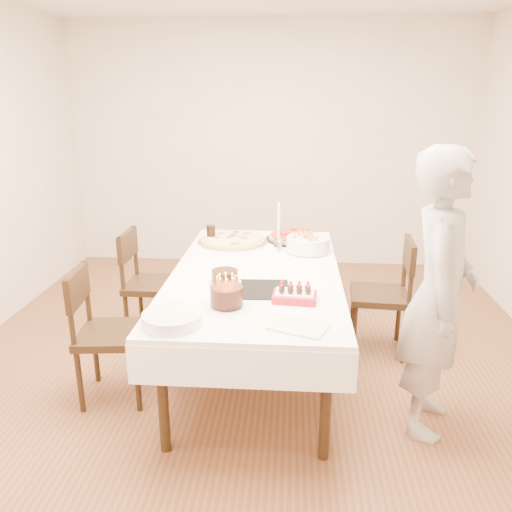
# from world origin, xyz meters

# --- Properties ---
(floor) EXTENTS (5.00, 5.00, 0.00)m
(floor) POSITION_xyz_m (0.00, 0.00, 0.00)
(floor) COLOR brown
(floor) RESTS_ON ground
(wall_back) EXTENTS (4.50, 0.04, 2.70)m
(wall_back) POSITION_xyz_m (0.00, 2.50, 1.35)
(wall_back) COLOR beige
(wall_back) RESTS_ON floor
(wall_front) EXTENTS (4.50, 0.04, 2.70)m
(wall_front) POSITION_xyz_m (0.00, -2.50, 1.35)
(wall_front) COLOR beige
(wall_front) RESTS_ON floor
(dining_table) EXTENTS (1.49, 2.30, 0.75)m
(dining_table) POSITION_xyz_m (0.02, 0.03, 0.38)
(dining_table) COLOR white
(dining_table) RESTS_ON floor
(chair_right_savory) EXTENTS (0.50, 0.50, 0.91)m
(chair_right_savory) POSITION_xyz_m (0.94, 0.37, 0.45)
(chair_right_savory) COLOR black
(chair_right_savory) RESTS_ON floor
(chair_left_savory) EXTENTS (0.46, 0.46, 0.90)m
(chair_left_savory) POSITION_xyz_m (-0.84, 0.48, 0.45)
(chair_left_savory) COLOR black
(chair_left_savory) RESTS_ON floor
(chair_left_dessert) EXTENTS (0.50, 0.50, 0.89)m
(chair_left_dessert) POSITION_xyz_m (-0.87, -0.40, 0.45)
(chair_left_dessert) COLOR black
(chair_left_dessert) RESTS_ON floor
(person) EXTENTS (0.56, 0.70, 1.66)m
(person) POSITION_xyz_m (1.09, -0.54, 0.83)
(person) COLOR #A5A19C
(person) RESTS_ON floor
(pizza_white) EXTENTS (0.73, 0.73, 0.04)m
(pizza_white) POSITION_xyz_m (-0.22, 0.70, 0.77)
(pizza_white) COLOR beige
(pizza_white) RESTS_ON dining_table
(pizza_pepperoni) EXTENTS (0.66, 0.66, 0.04)m
(pizza_pepperoni) POSITION_xyz_m (0.29, 0.84, 0.77)
(pizza_pepperoni) COLOR red
(pizza_pepperoni) RESTS_ON dining_table
(red_placemat) EXTENTS (0.25, 0.25, 0.01)m
(red_placemat) POSITION_xyz_m (0.43, 0.61, 0.75)
(red_placemat) COLOR #B21E1E
(red_placemat) RESTS_ON dining_table
(pasta_bowl) EXTENTS (0.41, 0.41, 0.11)m
(pasta_bowl) POSITION_xyz_m (0.39, 0.50, 0.81)
(pasta_bowl) COLOR white
(pasta_bowl) RESTS_ON dining_table
(taper_candle) EXTENTS (0.10, 0.10, 0.36)m
(taper_candle) POSITION_xyz_m (0.16, 0.63, 0.93)
(taper_candle) COLOR white
(taper_candle) RESTS_ON dining_table
(shaker_pair) EXTENTS (0.09, 0.09, 0.09)m
(shaker_pair) POSITION_xyz_m (0.17, 0.51, 0.79)
(shaker_pair) COLOR white
(shaker_pair) RESTS_ON dining_table
(cola_glass) EXTENTS (0.09, 0.09, 0.13)m
(cola_glass) POSITION_xyz_m (-0.41, 0.74, 0.82)
(cola_glass) COLOR black
(cola_glass) RESTS_ON dining_table
(layer_cake) EXTENTS (0.23, 0.23, 0.09)m
(layer_cake) POSITION_xyz_m (-0.16, -0.23, 0.79)
(layer_cake) COLOR black
(layer_cake) RESTS_ON dining_table
(cake_board) EXTENTS (0.35, 0.35, 0.01)m
(cake_board) POSITION_xyz_m (0.08, -0.32, 0.75)
(cake_board) COLOR black
(cake_board) RESTS_ON dining_table
(birthday_cake) EXTENTS (0.21, 0.21, 0.17)m
(birthday_cake) POSITION_xyz_m (-0.10, -0.59, 0.85)
(birthday_cake) COLOR #33160E
(birthday_cake) RESTS_ON dining_table
(strawberry_box) EXTENTS (0.27, 0.19, 0.06)m
(strawberry_box) POSITION_xyz_m (0.28, -0.48, 0.78)
(strawberry_box) COLOR #A51222
(strawberry_box) RESTS_ON dining_table
(box_lid) EXTENTS (0.34, 0.29, 0.02)m
(box_lid) POSITION_xyz_m (0.30, -0.84, 0.75)
(box_lid) COLOR beige
(box_lid) RESTS_ON dining_table
(plate_stack) EXTENTS (0.39, 0.39, 0.06)m
(plate_stack) POSITION_xyz_m (-0.36, -0.85, 0.78)
(plate_stack) COLOR white
(plate_stack) RESTS_ON dining_table
(china_plate) EXTENTS (0.29, 0.29, 0.01)m
(china_plate) POSITION_xyz_m (-0.38, -0.77, 0.75)
(china_plate) COLOR white
(china_plate) RESTS_ON dining_table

